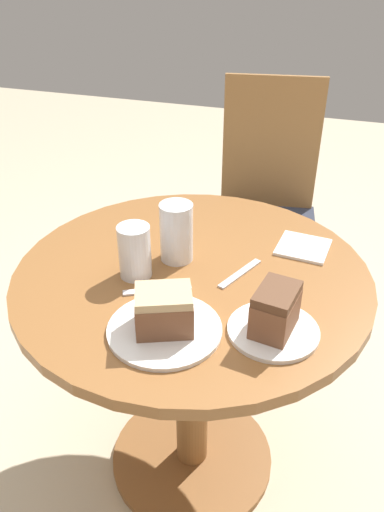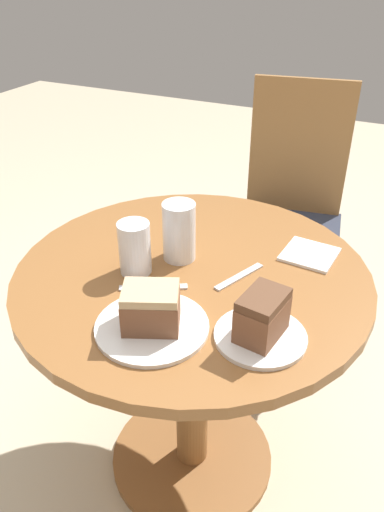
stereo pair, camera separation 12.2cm
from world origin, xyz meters
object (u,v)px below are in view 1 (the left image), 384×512
Objects in this scene: plate_near at (165,329)px; glass_lemonade at (177,236)px; cake_slice_near at (164,310)px; glass_water at (135,253)px; chair at (265,209)px; plate_far at (273,330)px; cake_slice_far at (275,310)px.

plate_near is 0.29m from glass_lemonade.
glass_lemonade is (-0.07, 0.28, 0.06)m from plate_near.
cake_slice_near is 1.07× the size of glass_water.
chair is 4.18× the size of plate_near.
plate_near is 0.05m from cake_slice_near.
glass_lemonade is (-0.07, 0.28, 0.01)m from cake_slice_near.
glass_lemonade reaches higher than plate_far.
chair is 5.26× the size of plate_far.
glass_water is (-0.14, 0.17, 0.01)m from cake_slice_near.
glass_water is at bearing -123.73° from glass_lemonade.
glass_water is at bearing -109.05° from chair.
cake_slice_far is at bearing -88.01° from chair.
glass_lemonade is 0.12m from glass_water.
chair is at bearing 89.57° from cake_slice_near.
cake_slice_far reaches higher than plate_near.
glass_lemonade is 1.15× the size of glass_water.
cake_slice_far reaches higher than cake_slice_near.
chair is 1.12m from cake_slice_near.
cake_slice_far is (-0.00, 0.00, 0.05)m from plate_far.
plate_near is at bearing -93.58° from cake_slice_near.
plate_near is 0.23m from glass_water.
glass_water is (-0.14, 0.17, 0.06)m from plate_near.
cake_slice_near is (-0.22, -0.07, 0.05)m from plate_far.
glass_lemonade is at bearing 144.50° from cake_slice_far.
plate_near and plate_far have the same top height.
glass_water reaches higher than plate_far.
cake_slice_far reaches higher than plate_far.
chair is 0.97m from glass_water.
cake_slice_near is 0.23m from cake_slice_far.
glass_water is (-0.36, 0.10, 0.06)m from plate_far.
plate_far is at bearing 17.81° from cake_slice_near.
plate_far is 0.23m from cake_slice_near.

